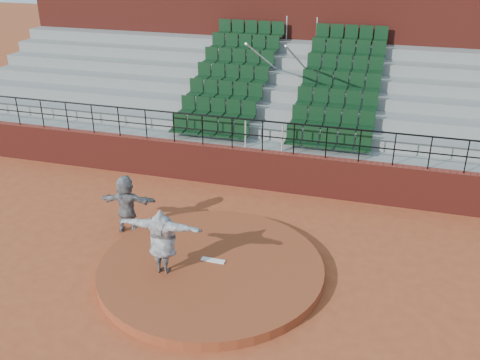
# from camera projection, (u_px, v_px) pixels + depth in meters

# --- Properties ---
(ground) EXTENTS (90.00, 90.00, 0.00)m
(ground) POSITION_uv_depth(u_px,v_px,m) (211.00, 273.00, 13.14)
(ground) COLOR #A74825
(ground) RESTS_ON ground
(pitchers_mound) EXTENTS (5.50, 5.50, 0.25)m
(pitchers_mound) POSITION_uv_depth(u_px,v_px,m) (211.00, 268.00, 13.09)
(pitchers_mound) COLOR brown
(pitchers_mound) RESTS_ON ground
(pitching_rubber) EXTENTS (0.60, 0.15, 0.03)m
(pitching_rubber) POSITION_uv_depth(u_px,v_px,m) (213.00, 260.00, 13.16)
(pitching_rubber) COLOR white
(pitching_rubber) RESTS_ON pitchers_mound
(boundary_wall) EXTENTS (24.00, 0.30, 1.30)m
(boundary_wall) POSITION_uv_depth(u_px,v_px,m) (262.00, 170.00, 17.21)
(boundary_wall) COLOR maroon
(boundary_wall) RESTS_ON ground
(wall_railing) EXTENTS (24.04, 0.05, 1.03)m
(wall_railing) POSITION_uv_depth(u_px,v_px,m) (263.00, 129.00, 16.63)
(wall_railing) COLOR black
(wall_railing) RESTS_ON boundary_wall
(seating_deck) EXTENTS (24.00, 5.97, 4.63)m
(seating_deck) POSITION_uv_depth(u_px,v_px,m) (286.00, 113.00, 20.06)
(seating_deck) COLOR gray
(seating_deck) RESTS_ON ground
(press_box_facade) EXTENTS (24.00, 3.00, 7.10)m
(press_box_facade) POSITION_uv_depth(u_px,v_px,m) (307.00, 37.00, 22.59)
(press_box_facade) COLOR maroon
(press_box_facade) RESTS_ON ground
(pitcher) EXTENTS (2.05, 0.63, 1.65)m
(pitcher) POSITION_uv_depth(u_px,v_px,m) (162.00, 241.00, 12.44)
(pitcher) COLOR black
(pitcher) RESTS_ON pitchers_mound
(fielder) EXTENTS (1.61, 0.73, 1.67)m
(fielder) POSITION_uv_depth(u_px,v_px,m) (127.00, 204.00, 14.65)
(fielder) COLOR black
(fielder) RESTS_ON ground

